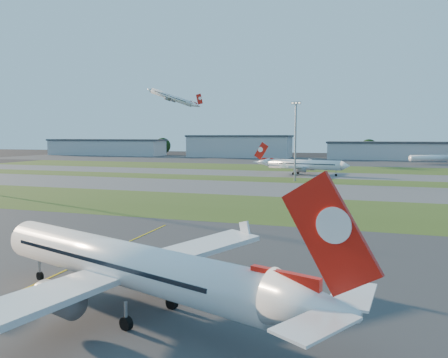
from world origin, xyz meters
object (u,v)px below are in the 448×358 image
at_px(airliner_parked, 124,265).
at_px(airliner_taxiing, 303,165).
at_px(mini_jet_near, 432,158).
at_px(light_mast_centre, 296,136).

height_order(airliner_parked, airliner_taxiing, airliner_parked).
bearing_deg(airliner_parked, mini_jet_near, 94.89).
xyz_separation_m(airliner_parked, mini_jet_near, (54.32, 219.20, -0.72)).
relative_size(airliner_taxiing, mini_jet_near, 1.37).
height_order(airliner_parked, mini_jet_near, airliner_parked).
bearing_deg(airliner_parked, light_mast_centre, 109.77).
distance_m(mini_jet_near, light_mast_centre, 122.19).
xyz_separation_m(airliner_parked, light_mast_centre, (-1.88, 111.32, 10.81)).
relative_size(airliner_parked, airliner_taxiing, 1.01).
relative_size(airliner_parked, mini_jet_near, 1.38).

